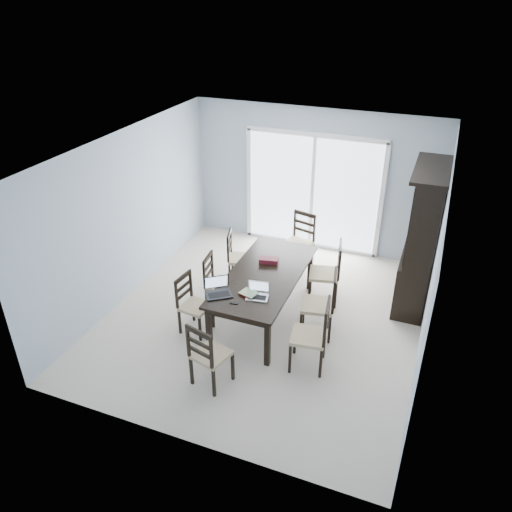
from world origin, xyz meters
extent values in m
plane|color=beige|center=(0.00, 0.00, 0.00)|extent=(5.00, 5.00, 0.00)
plane|color=white|center=(0.00, 0.00, 2.60)|extent=(5.00, 5.00, 0.00)
cube|color=#99A8B7|center=(0.00, 2.50, 1.30)|extent=(4.50, 0.02, 2.60)
cube|color=#99A8B7|center=(-2.25, 0.00, 1.30)|extent=(0.02, 5.00, 2.60)
cube|color=#99A8B7|center=(2.25, 0.00, 1.30)|extent=(0.02, 5.00, 2.60)
cube|color=gray|center=(0.00, 3.50, -0.05)|extent=(4.50, 2.00, 0.10)
cube|color=#99999E|center=(0.00, 4.50, 0.55)|extent=(4.50, 0.06, 1.10)
cube|color=black|center=(0.00, 0.00, 0.73)|extent=(1.00, 2.20, 0.04)
cube|color=black|center=(0.00, 0.00, 0.67)|extent=(0.88, 2.08, 0.10)
cube|color=black|center=(-0.42, -1.00, 0.34)|extent=(0.07, 0.07, 0.69)
cube|color=black|center=(0.42, -1.00, 0.34)|extent=(0.07, 0.07, 0.69)
cube|color=black|center=(-0.42, 1.00, 0.34)|extent=(0.07, 0.07, 0.69)
cube|color=black|center=(0.42, 1.00, 0.34)|extent=(0.07, 0.07, 0.69)
cube|color=black|center=(2.01, 1.25, 0.42)|extent=(0.45, 1.30, 0.85)
cube|color=black|center=(2.04, 1.25, 1.50)|extent=(0.38, 1.30, 1.30)
cube|color=black|center=(2.01, 1.25, 2.17)|extent=(0.50, 1.38, 0.05)
cube|color=black|center=(1.84, 0.83, 1.50)|extent=(0.02, 0.36, 1.18)
cube|color=black|center=(1.84, 1.25, 1.50)|extent=(0.02, 0.36, 1.18)
cube|color=black|center=(1.84, 1.67, 1.50)|extent=(0.02, 0.36, 1.18)
cube|color=silver|center=(0.00, 2.48, 1.05)|extent=(2.40, 0.02, 2.10)
cube|color=white|center=(0.00, 2.46, 2.14)|extent=(2.52, 0.05, 0.08)
cube|color=white|center=(0.00, 2.46, 1.05)|extent=(0.06, 0.05, 2.10)
cube|color=white|center=(0.00, 2.46, 0.03)|extent=(2.52, 0.05, 0.05)
cube|color=black|center=(-0.94, -0.49, 0.20)|extent=(0.04, 0.04, 0.39)
cube|color=black|center=(-0.98, -0.83, 0.20)|extent=(0.04, 0.04, 0.39)
cube|color=black|center=(-0.59, -0.53, 0.20)|extent=(0.04, 0.04, 0.39)
cube|color=black|center=(-0.63, -0.87, 0.20)|extent=(0.04, 0.04, 0.39)
cube|color=tan|center=(-0.78, -0.68, 0.41)|extent=(0.42, 0.42, 0.05)
cube|color=black|center=(-0.89, 0.13, 0.20)|extent=(0.04, 0.04, 0.40)
cube|color=black|center=(-0.85, -0.22, 0.20)|extent=(0.04, 0.04, 0.40)
cube|color=black|center=(-0.54, 0.17, 0.20)|extent=(0.04, 0.04, 0.40)
cube|color=black|center=(-0.50, -0.18, 0.20)|extent=(0.04, 0.04, 0.40)
cube|color=tan|center=(-0.70, -0.03, 0.42)|extent=(0.43, 0.43, 0.05)
cube|color=black|center=(-0.94, 0.94, 0.20)|extent=(0.04, 0.04, 0.40)
cube|color=black|center=(-0.84, 0.60, 0.20)|extent=(0.04, 0.04, 0.40)
cube|color=black|center=(-0.60, 1.04, 0.20)|extent=(0.04, 0.04, 0.40)
cube|color=black|center=(-0.50, 0.70, 0.20)|extent=(0.04, 0.04, 0.40)
cube|color=tan|center=(-0.72, 0.82, 0.42)|extent=(0.49, 0.49, 0.05)
cube|color=black|center=(1.13, -0.98, 0.22)|extent=(0.04, 0.04, 0.45)
cube|color=black|center=(1.08, -0.59, 0.22)|extent=(0.04, 0.04, 0.45)
cube|color=black|center=(0.74, -1.04, 0.22)|extent=(0.04, 0.04, 0.45)
cube|color=black|center=(0.69, -0.65, 0.22)|extent=(0.04, 0.04, 0.45)
cube|color=tan|center=(0.91, -0.81, 0.47)|extent=(0.49, 0.49, 0.05)
cube|color=black|center=(1.07, -0.26, 0.23)|extent=(0.04, 0.04, 0.45)
cube|color=black|center=(0.99, 0.13, 0.23)|extent=(0.04, 0.04, 0.45)
cube|color=black|center=(0.68, -0.34, 0.23)|extent=(0.04, 0.04, 0.45)
cube|color=black|center=(0.60, 0.05, 0.23)|extent=(0.04, 0.04, 0.45)
cube|color=tan|center=(0.83, -0.10, 0.48)|extent=(0.52, 0.52, 0.05)
cube|color=black|center=(0.95, 0.60, 0.23)|extent=(0.04, 0.04, 0.45)
cube|color=black|center=(0.86, 0.99, 0.23)|extent=(0.04, 0.04, 0.45)
cube|color=black|center=(0.56, 0.51, 0.23)|extent=(0.04, 0.04, 0.45)
cube|color=black|center=(0.47, 0.90, 0.23)|extent=(0.04, 0.04, 0.45)
cube|color=tan|center=(0.71, 0.75, 0.48)|extent=(0.53, 0.53, 0.05)
cube|color=black|center=(-0.34, -1.68, 0.21)|extent=(0.04, 0.04, 0.41)
cube|color=black|center=(0.02, -1.78, 0.21)|extent=(0.04, 0.04, 0.41)
cube|color=black|center=(-0.24, -1.33, 0.21)|extent=(0.04, 0.04, 0.41)
cube|color=black|center=(0.11, -1.42, 0.21)|extent=(0.04, 0.04, 0.41)
cube|color=tan|center=(-0.11, -1.55, 0.44)|extent=(0.50, 0.50, 0.05)
cube|color=black|center=(0.26, 1.71, 0.22)|extent=(0.04, 0.04, 0.44)
cube|color=black|center=(-0.12, 1.81, 0.22)|extent=(0.04, 0.04, 0.44)
cube|color=black|center=(0.17, 1.33, 0.22)|extent=(0.04, 0.04, 0.44)
cube|color=black|center=(-0.21, 1.43, 0.22)|extent=(0.04, 0.04, 0.44)
cube|color=tan|center=(0.03, 1.57, 0.47)|extent=(0.53, 0.53, 0.05)
cube|color=black|center=(-0.38, -0.74, 0.76)|extent=(0.42, 0.40, 0.02)
cube|color=silver|center=(-0.38, -0.74, 0.88)|extent=(0.27, 0.21, 0.18)
cube|color=#B8B8BB|center=(0.13, -0.61, 0.76)|extent=(0.33, 0.25, 0.02)
cube|color=silver|center=(0.13, -0.61, 0.86)|extent=(0.26, 0.08, 0.16)
cube|color=maroon|center=(-0.02, -0.59, 0.76)|extent=(0.26, 0.23, 0.03)
cube|color=gold|center=(-0.01, -0.59, 0.78)|extent=(0.27, 0.23, 0.01)
cube|color=black|center=(-0.11, -0.85, 0.76)|extent=(0.11, 0.06, 0.01)
cube|color=#4C0F1C|center=(-0.06, 0.33, 0.79)|extent=(0.31, 0.20, 0.07)
cube|color=brown|center=(-0.52, 3.57, 0.44)|extent=(1.95, 1.78, 0.88)
cube|color=gray|center=(-0.52, 3.57, 0.91)|extent=(2.01, 1.84, 0.06)
camera|label=1|loc=(2.14, -5.78, 4.49)|focal=35.00mm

